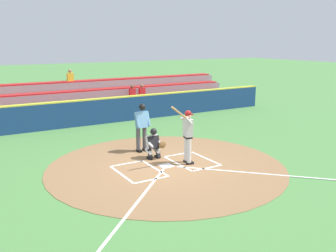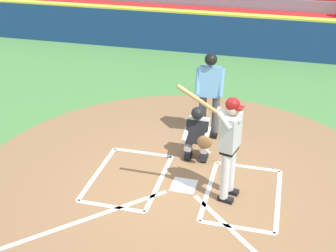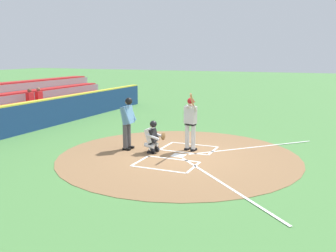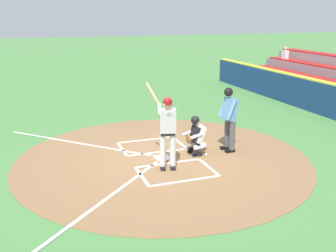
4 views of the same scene
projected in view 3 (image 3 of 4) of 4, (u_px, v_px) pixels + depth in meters
ground_plane at (178, 156)px, 12.32m from camera, size 120.00×120.00×0.00m
dirt_circle at (178, 156)px, 12.32m from camera, size 8.00×8.00×0.01m
home_plate_and_chalk at (204, 158)px, 11.98m from camera, size 7.93×4.91×0.01m
batter at (191, 120)px, 12.75m from camera, size 1.05×0.54×2.13m
catcher at (153, 136)px, 12.62m from camera, size 0.59×0.60×1.13m
plate_umpire at (128, 120)px, 12.95m from camera, size 0.59×0.43×1.86m
baseball at (149, 150)px, 13.00m from camera, size 0.07×0.07×0.07m
backstop_wall at (8, 121)px, 15.09m from camera, size 22.00×0.36×1.31m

